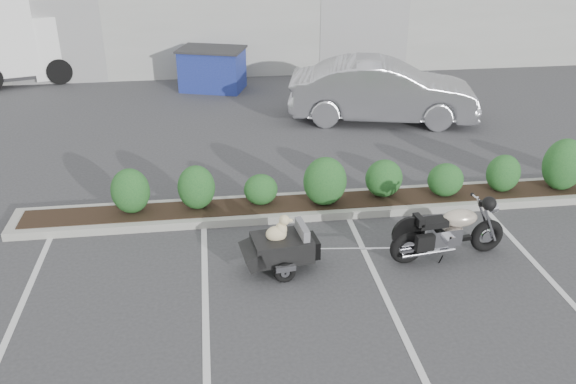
{
  "coord_description": "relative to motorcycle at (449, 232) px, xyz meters",
  "views": [
    {
      "loc": [
        -1.27,
        -8.08,
        5.43
      ],
      "look_at": [
        0.02,
        1.49,
        0.75
      ],
      "focal_mm": 38.0,
      "sensor_mm": 36.0,
      "label": 1
    }
  ],
  "objects": [
    {
      "name": "ground",
      "position": [
        -2.51,
        -0.2,
        -0.47
      ],
      "size": [
        90.0,
        90.0,
        0.0
      ],
      "primitive_type": "plane",
      "color": "#38383A",
      "rests_on": "ground"
    },
    {
      "name": "motorcycle",
      "position": [
        0.0,
        0.0,
        0.0
      ],
      "size": [
        2.06,
        0.77,
        1.18
      ],
      "rotation": [
        0.0,
        0.0,
        0.12
      ],
      "color": "black",
      "rests_on": "ground"
    },
    {
      "name": "pet_trailer",
      "position": [
        -2.78,
        0.02,
        -0.06
      ],
      "size": [
        1.66,
        0.93,
        0.98
      ],
      "rotation": [
        0.0,
        0.0,
        0.12
      ],
      "color": "black",
      "rests_on": "ground"
    },
    {
      "name": "planter_kerb",
      "position": [
        -1.51,
        2.0,
        -0.4
      ],
      "size": [
        12.0,
        1.0,
        0.15
      ],
      "primitive_type": "cube",
      "color": "#9E9E93",
      "rests_on": "ground"
    },
    {
      "name": "dumpster",
      "position": [
        -3.63,
        10.49,
        0.18
      ],
      "size": [
        2.27,
        1.88,
        1.28
      ],
      "rotation": [
        0.0,
        0.0,
        -0.32
      ],
      "color": "navy",
      "rests_on": "ground"
    },
    {
      "name": "sedan",
      "position": [
        0.79,
        6.94,
        0.34
      ],
      "size": [
        5.17,
        2.75,
        1.62
      ],
      "primitive_type": "imported",
      "rotation": [
        0.0,
        0.0,
        1.35
      ],
      "color": "#BBBAC2",
      "rests_on": "ground"
    }
  ]
}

